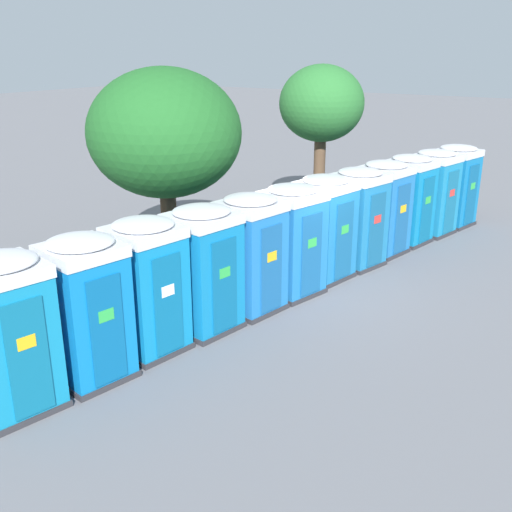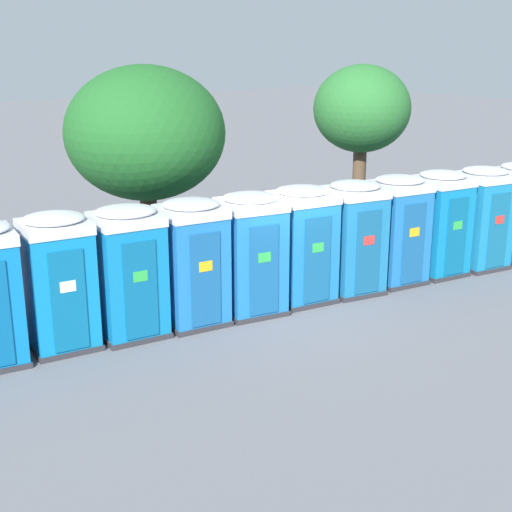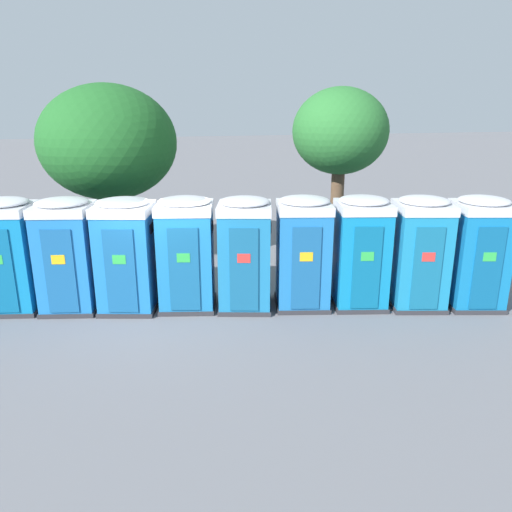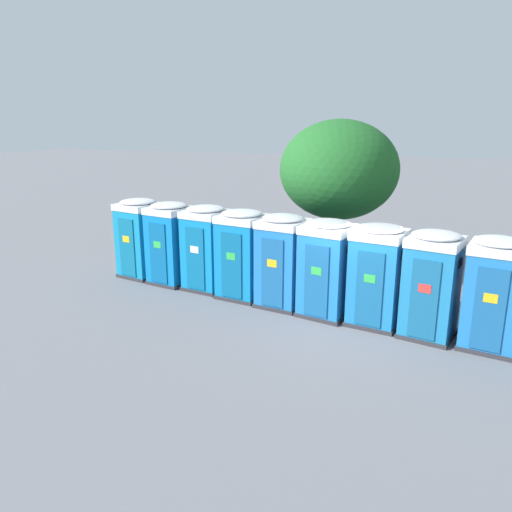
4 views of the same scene
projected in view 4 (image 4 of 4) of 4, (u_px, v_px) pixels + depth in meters
ground_plane at (348, 319)px, 12.86m from camera, size 120.00×120.00×0.00m
portapotty_0 at (140, 238)px, 16.11m from camera, size 1.43×1.43×2.54m
portapotty_1 at (170, 243)px, 15.43m from camera, size 1.40×1.41×2.54m
portapotty_2 at (206, 247)px, 14.87m from camera, size 1.38×1.39×2.54m
portapotty_3 at (242, 254)px, 14.17m from camera, size 1.42×1.39×2.54m
portapotty_4 at (282, 260)px, 13.50m from camera, size 1.40×1.40×2.54m
portapotty_5 at (326, 268)px, 12.83m from camera, size 1.48×1.45×2.54m
portapotty_6 at (377, 275)px, 12.25m from camera, size 1.44×1.42×2.54m
portapotty_7 at (431, 284)px, 11.55m from camera, size 1.43×1.45×2.54m
portapotty_8 at (493, 293)px, 10.96m from camera, size 1.40×1.41×2.54m
street_tree_0 at (339, 171)px, 15.37m from camera, size 3.65×3.65×5.00m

